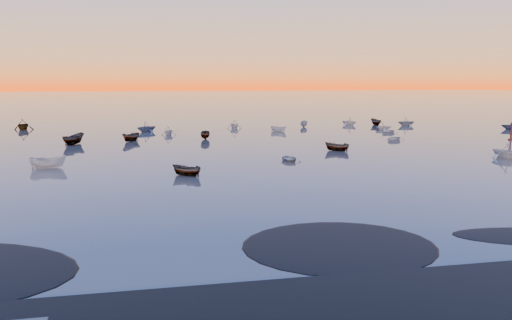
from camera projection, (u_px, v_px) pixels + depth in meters
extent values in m
plane|color=#625A51|center=(187.00, 118.00, 123.86)|extent=(600.00, 600.00, 0.00)
imported|color=silver|center=(48.00, 168.00, 53.84)|extent=(1.65, 3.85, 1.33)
imported|color=silver|center=(505.00, 158.00, 60.70)|extent=(4.23, 2.62, 1.38)
cylinder|color=#4A160F|center=(511.00, 140.00, 78.82)|extent=(0.81, 0.81, 0.27)
cylinder|color=#4A160F|center=(511.00, 133.00, 78.64)|extent=(0.29, 0.29, 2.34)
cone|color=#4A160F|center=(512.00, 124.00, 78.42)|extent=(0.54, 0.54, 0.45)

